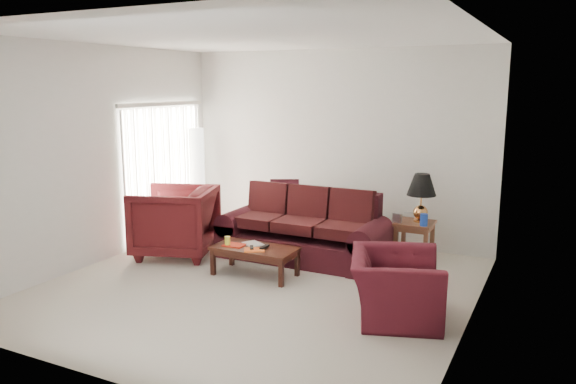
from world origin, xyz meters
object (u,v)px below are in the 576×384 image
object	(u,v)px
sofa	(302,226)
armchair_left	(175,221)
end_table	(414,241)
floor_lamp	(198,179)
armchair_right	(395,286)
coffee_table	(255,261)

from	to	relation	value
sofa	armchair_left	size ratio (longest dim) A/B	2.13
sofa	end_table	xyz separation A→B (m)	(1.43, 0.69, -0.21)
end_table	floor_lamp	world-z (taller)	floor_lamp
end_table	armchair_left	size ratio (longest dim) A/B	0.50
floor_lamp	armchair_right	distance (m)	4.64
coffee_table	floor_lamp	bearing A→B (deg)	162.72
armchair_left	end_table	bearing A→B (deg)	93.45
armchair_right	end_table	bearing A→B (deg)	-9.72
armchair_right	sofa	bearing A→B (deg)	33.01
armchair_right	floor_lamp	bearing A→B (deg)	43.80
armchair_left	coffee_table	distance (m)	1.54
end_table	armchair_right	size ratio (longest dim) A/B	0.52
floor_lamp	coffee_table	bearing A→B (deg)	-38.68
end_table	armchair_left	distance (m)	3.45
coffee_table	armchair_left	bearing A→B (deg)	-168.65
floor_lamp	armchair_left	distance (m)	1.55
end_table	armchair_left	xyz separation A→B (m)	(-3.18, -1.32, 0.23)
sofa	armchair_right	world-z (taller)	sofa
armchair_left	floor_lamp	bearing A→B (deg)	-176.58
sofa	end_table	distance (m)	1.60
sofa	coffee_table	world-z (taller)	sofa
end_table	armchair_left	bearing A→B (deg)	-157.39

